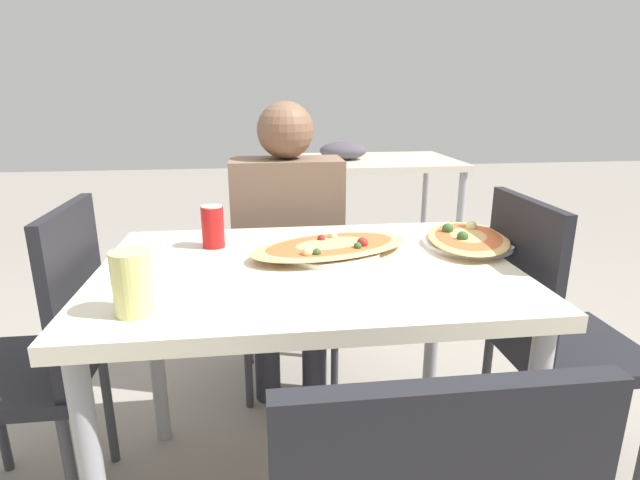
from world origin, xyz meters
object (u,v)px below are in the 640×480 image
(chair_far_seated, at_px, (287,262))
(person_seated, at_px, (288,228))
(drink_glass, at_px, (133,283))
(chair_side_left, at_px, (41,351))
(soda_can, at_px, (213,227))
(dining_table, at_px, (307,294))
(chair_side_right, at_px, (549,329))
(pizza_second, at_px, (468,239))
(pizza_main, at_px, (331,247))

(chair_far_seated, xyz_separation_m, person_seated, (-0.00, -0.12, 0.18))
(chair_far_seated, xyz_separation_m, drink_glass, (-0.37, -0.98, 0.31))
(chair_side_left, distance_m, soda_can, 0.58)
(dining_table, xyz_separation_m, chair_side_right, (0.74, 0.01, -0.16))
(drink_glass, xyz_separation_m, pizza_second, (0.88, 0.37, -0.05))
(chair_side_right, bearing_deg, dining_table, -89.25)
(chair_far_seated, distance_m, chair_side_left, 0.98)
(pizza_second, bearing_deg, chair_far_seated, 129.97)
(chair_side_left, distance_m, drink_glass, 0.57)
(chair_side_left, bearing_deg, pizza_second, -87.73)
(chair_side_right, bearing_deg, pizza_main, -95.96)
(soda_can, distance_m, drink_glass, 0.47)
(pizza_main, relative_size, drink_glass, 3.85)
(chair_side_left, relative_size, pizza_main, 1.75)
(person_seated, xyz_separation_m, drink_glass, (-0.37, -0.87, 0.13))
(chair_side_left, relative_size, soda_can, 7.36)
(person_seated, bearing_deg, chair_side_right, 141.47)
(pizza_main, height_order, soda_can, soda_can)
(soda_can, relative_size, drink_glass, 0.92)
(chair_far_seated, relative_size, pizza_second, 2.17)
(pizza_main, bearing_deg, chair_side_right, -5.96)
(dining_table, relative_size, chair_far_seated, 1.19)
(dining_table, bearing_deg, chair_side_left, 175.11)
(chair_side_right, bearing_deg, chair_side_left, -92.08)
(chair_side_left, bearing_deg, soda_can, -74.74)
(drink_glass, height_order, pizza_second, drink_glass)
(chair_side_right, xyz_separation_m, drink_glass, (-1.12, -0.27, 0.31))
(chair_far_seated, distance_m, pizza_main, 0.70)
(soda_can, bearing_deg, chair_side_left, -164.74)
(dining_table, relative_size, drink_glass, 8.06)
(dining_table, xyz_separation_m, chair_far_seated, (-0.02, 0.72, -0.16))
(pizza_main, xyz_separation_m, drink_glass, (-0.46, -0.34, 0.05))
(chair_far_seated, bearing_deg, dining_table, 91.25)
(chair_side_left, relative_size, chair_side_right, 1.00)
(chair_far_seated, relative_size, drink_glass, 6.76)
(chair_side_left, xyz_separation_m, pizza_second, (1.23, 0.05, 0.26))
(dining_table, height_order, chair_far_seated, chair_far_seated)
(dining_table, height_order, chair_side_left, chair_side_left)
(chair_side_left, bearing_deg, chair_side_right, -92.08)
(dining_table, height_order, drink_glass, drink_glass)
(chair_far_seated, height_order, soda_can, chair_far_seated)
(chair_side_left, xyz_separation_m, drink_glass, (0.35, -0.32, 0.31))
(pizza_main, height_order, drink_glass, drink_glass)
(dining_table, bearing_deg, pizza_second, 12.68)
(chair_far_seated, distance_m, drink_glass, 1.10)
(chair_far_seated, bearing_deg, soda_can, 65.29)
(pizza_main, bearing_deg, chair_far_seated, 98.17)
(chair_side_right, relative_size, drink_glass, 6.76)
(drink_glass, bearing_deg, soda_can, 74.43)
(drink_glass, bearing_deg, chair_side_right, 13.53)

